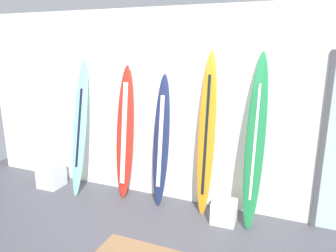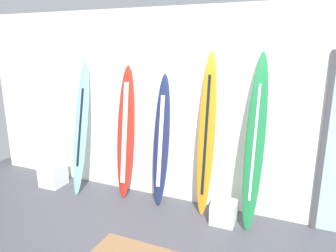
% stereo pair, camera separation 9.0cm
% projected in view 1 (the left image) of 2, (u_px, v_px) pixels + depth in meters
% --- Properties ---
extents(ground, '(8.00, 8.00, 0.04)m').
position_uv_depth(ground, '(148.00, 245.00, 3.74)').
color(ground, '#474750').
extents(wall_back, '(7.20, 0.20, 2.80)m').
position_uv_depth(wall_back, '(186.00, 109.00, 4.55)').
color(wall_back, white).
rests_on(wall_back, ground).
extents(surfboard_seafoam, '(0.23, 0.52, 2.10)m').
position_uv_depth(surfboard_seafoam, '(80.00, 129.00, 4.86)').
color(surfboard_seafoam, '#7BC3B1').
rests_on(surfboard_seafoam, ground).
extents(surfboard_crimson, '(0.31, 0.34, 2.01)m').
position_uv_depth(surfboard_crimson, '(125.00, 134.00, 4.71)').
color(surfboard_crimson, red).
rests_on(surfboard_crimson, ground).
extents(surfboard_navy, '(0.24, 0.33, 1.91)m').
position_uv_depth(surfboard_navy, '(161.00, 142.00, 4.50)').
color(surfboard_navy, '#1D274D').
rests_on(surfboard_navy, ground).
extents(surfboard_sunset, '(0.24, 0.34, 2.22)m').
position_uv_depth(surfboard_sunset, '(207.00, 136.00, 4.23)').
color(surfboard_sunset, orange).
rests_on(surfboard_sunset, ground).
extents(surfboard_emerald, '(0.24, 0.47, 2.23)m').
position_uv_depth(surfboard_emerald, '(255.00, 144.00, 3.92)').
color(surfboard_emerald, '#207B42').
rests_on(surfboard_emerald, ground).
extents(display_block_left, '(0.32, 0.32, 0.29)m').
position_uv_depth(display_block_left, '(224.00, 212.00, 4.18)').
color(display_block_left, silver).
rests_on(display_block_left, ground).
extents(display_block_center, '(0.36, 0.36, 0.41)m').
position_uv_depth(display_block_center, '(51.00, 175.00, 5.22)').
color(display_block_center, silver).
rests_on(display_block_center, ground).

